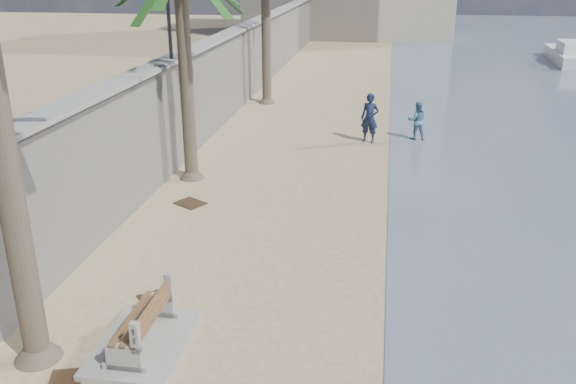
{
  "coord_description": "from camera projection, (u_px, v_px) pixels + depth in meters",
  "views": [
    {
      "loc": [
        1.76,
        -6.89,
        6.59
      ],
      "look_at": [
        -0.5,
        7.0,
        1.2
      ],
      "focal_mm": 38.0,
      "sensor_mm": 36.0,
      "label": 1
    }
  ],
  "objects": [
    {
      "name": "bench_far",
      "position": [
        143.0,
        327.0,
        10.93
      ],
      "size": [
        1.6,
        2.32,
        0.96
      ],
      "color": "gray",
      "rests_on": "ground_plane"
    },
    {
      "name": "person_a",
      "position": [
        370.0,
        115.0,
        23.08
      ],
      "size": [
        0.88,
        0.69,
        2.15
      ],
      "primitive_type": "imported",
      "rotation": [
        0.0,
        0.0,
        -0.24
      ],
      "color": "#151E3B",
      "rests_on": "ground_plane"
    },
    {
      "name": "seawall",
      "position": [
        232.0,
        73.0,
        27.56
      ],
      "size": [
        0.45,
        70.0,
        3.5
      ],
      "primitive_type": "cube",
      "color": "gray",
      "rests_on": "ground_plane"
    },
    {
      "name": "debris_c",
      "position": [
        190.0,
        203.0,
        17.53
      ],
      "size": [
        1.02,
        0.96,
        0.03
      ],
      "primitive_type": "cube",
      "rotation": [
        0.0,
        0.0,
        5.75
      ],
      "color": "#382616",
      "rests_on": "ground_plane"
    },
    {
      "name": "yacht_far",
      "position": [
        568.0,
        57.0,
        41.38
      ],
      "size": [
        2.54,
        7.59,
        1.5
      ],
      "primitive_type": null,
      "rotation": [
        0.0,
        0.0,
        1.51
      ],
      "color": "silver",
      "rests_on": "bay_water"
    },
    {
      "name": "debris_b",
      "position": [
        67.0,
        377.0,
        10.25
      ],
      "size": [
        0.63,
        0.56,
        0.03
      ],
      "primitive_type": "cube",
      "rotation": [
        0.0,
        0.0,
        3.44
      ],
      "color": "#382616",
      "rests_on": "ground_plane"
    },
    {
      "name": "wall_cap",
      "position": [
        230.0,
        33.0,
        26.91
      ],
      "size": [
        0.8,
        70.0,
        0.12
      ],
      "primitive_type": "cube",
      "color": "gray",
      "rests_on": "seawall"
    },
    {
      "name": "debris_d",
      "position": [
        151.0,
        297.0,
        12.68
      ],
      "size": [
        0.65,
        0.64,
        0.03
      ],
      "primitive_type": "cube",
      "rotation": [
        0.0,
        0.0,
        0.7
      ],
      "color": "#382616",
      "rests_on": "ground_plane"
    },
    {
      "name": "person_b",
      "position": [
        417.0,
        119.0,
        23.5
      ],
      "size": [
        0.85,
        0.69,
        1.67
      ],
      "primitive_type": "imported",
      "rotation": [
        0.0,
        0.0,
        3.23
      ],
      "color": "teal",
      "rests_on": "ground_plane"
    }
  ]
}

